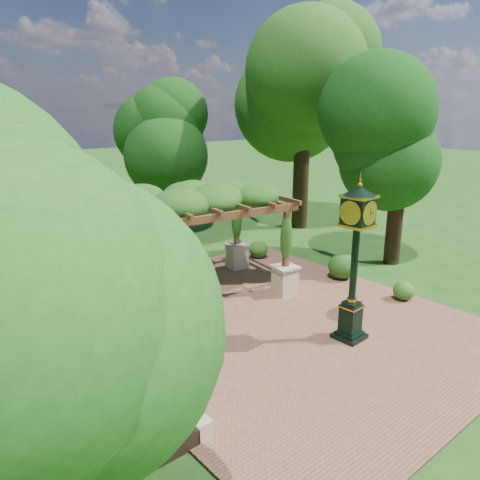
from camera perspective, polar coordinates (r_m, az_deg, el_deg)
ground at (r=13.63m, az=6.89°, el=-11.19°), size 120.00×120.00×0.00m
brick_plaza at (r=14.25m, az=3.93°, el=-9.75°), size 10.00×12.00×0.04m
border_wall at (r=11.43m, az=-11.78°, el=-16.08°), size 0.35×5.00×0.40m
flower_bed at (r=11.13m, az=-16.03°, el=-17.49°), size 1.50×5.00×0.36m
pedestal_clock at (r=12.59m, az=13.89°, el=-1.19°), size 0.89×0.89×4.32m
pergola at (r=15.19m, az=-5.69°, el=4.20°), size 6.48×4.56×3.79m
sundial at (r=21.30m, az=-11.33°, el=-0.04°), size 0.69×0.69×0.96m
shrub_front at (r=16.40m, az=19.33°, el=-5.85°), size 0.84×0.84×0.62m
shrub_mid at (r=17.71m, az=12.36°, el=-3.13°), size 1.34×1.34×0.93m
shrub_back at (r=19.68m, az=2.25°, el=-1.13°), size 0.80×0.80×0.72m
tree_north at (r=24.12m, az=-9.97°, el=12.48°), size 3.77×3.77×7.01m
tree_east_far at (r=24.36m, az=7.89°, el=19.60°), size 5.91×5.91×11.30m
tree_east_near at (r=19.26m, az=19.22°, el=11.85°), size 4.06×4.06×7.41m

